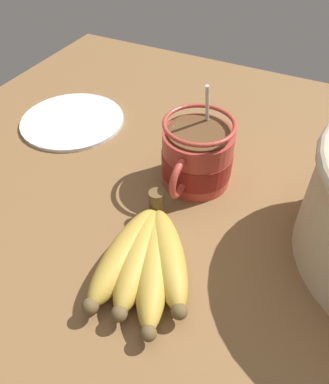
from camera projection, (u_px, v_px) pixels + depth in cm
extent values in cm
cube|color=brown|center=(177.00, 226.00, 50.69)|extent=(93.56, 93.56, 3.47)
cylinder|color=#B23D33|center=(197.00, 157.00, 52.10)|extent=(9.76, 9.76, 8.17)
cylinder|color=maroon|center=(197.00, 161.00, 52.61)|extent=(9.96, 9.96, 3.35)
torus|color=#B23D33|center=(180.00, 178.00, 47.88)|extent=(5.49, 0.90, 5.49)
cylinder|color=brown|center=(199.00, 132.00, 49.19)|extent=(8.56, 8.56, 0.40)
torus|color=#B23D33|center=(200.00, 124.00, 48.30)|extent=(9.76, 9.76, 0.60)
cylinder|color=silver|center=(207.00, 123.00, 51.50)|extent=(3.24, 0.50, 12.75)
ellipsoid|color=silver|center=(200.00, 165.00, 54.99)|extent=(3.00, 2.00, 0.80)
cylinder|color=brown|center=(156.00, 201.00, 47.66)|extent=(2.00, 2.00, 3.00)
ellipsoid|color=#B79338|center=(125.00, 253.00, 42.81)|extent=(14.75, 4.39, 3.97)
sphere|color=brown|center=(90.00, 306.00, 38.01)|extent=(1.78, 1.78, 1.78)
ellipsoid|color=#B79338|center=(139.00, 256.00, 42.53)|extent=(14.92, 7.05, 3.88)
sphere|color=brown|center=(119.00, 314.00, 37.47)|extent=(1.75, 1.75, 1.75)
ellipsoid|color=#B79338|center=(153.00, 264.00, 41.85)|extent=(16.11, 10.06, 3.75)
sphere|color=brown|center=(148.00, 333.00, 36.09)|extent=(1.69, 1.69, 1.69)
ellipsoid|color=#B79338|center=(167.00, 256.00, 42.61)|extent=(13.59, 11.35, 3.88)
sphere|color=brown|center=(179.00, 311.00, 37.65)|extent=(1.74, 1.74, 1.74)
cylinder|color=silver|center=(72.00, 120.00, 65.58)|extent=(17.90, 17.90, 0.60)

